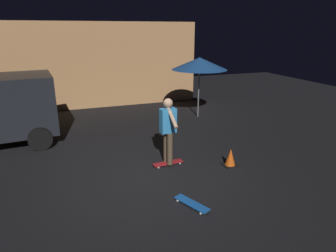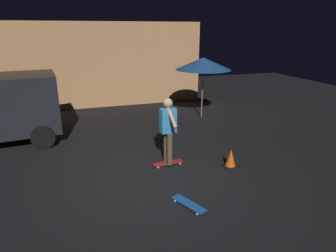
% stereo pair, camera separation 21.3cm
% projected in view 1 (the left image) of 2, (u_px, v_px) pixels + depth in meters
% --- Properties ---
extents(ground_plane, '(28.00, 28.00, 0.00)m').
position_uv_depth(ground_plane, '(147.00, 181.00, 6.73)').
color(ground_plane, black).
extents(low_building, '(10.10, 4.29, 3.62)m').
position_uv_depth(low_building, '(80.00, 62.00, 14.24)').
color(low_building, tan).
rests_on(low_building, ground_plane).
extents(patio_umbrella, '(2.10, 2.10, 2.30)m').
position_uv_depth(patio_umbrella, '(199.00, 64.00, 11.05)').
color(patio_umbrella, slate).
rests_on(patio_umbrella, ground_plane).
extents(skateboard_ridden, '(0.79, 0.27, 0.07)m').
position_uv_depth(skateboard_ridden, '(168.00, 163.00, 7.50)').
color(skateboard_ridden, '#AD1E23').
rests_on(skateboard_ridden, ground_plane).
extents(skateboard_spare, '(0.51, 0.79, 0.07)m').
position_uv_depth(skateboard_spare, '(192.00, 204.00, 5.75)').
color(skateboard_spare, '#1959B2').
rests_on(skateboard_spare, ground_plane).
extents(skater, '(0.40, 0.99, 1.67)m').
position_uv_depth(skater, '(168.00, 127.00, 7.19)').
color(skater, brown).
rests_on(skater, skateboard_ridden).
extents(traffic_cone, '(0.34, 0.34, 0.46)m').
position_uv_depth(traffic_cone, '(230.00, 158.00, 7.42)').
color(traffic_cone, black).
rests_on(traffic_cone, ground_plane).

